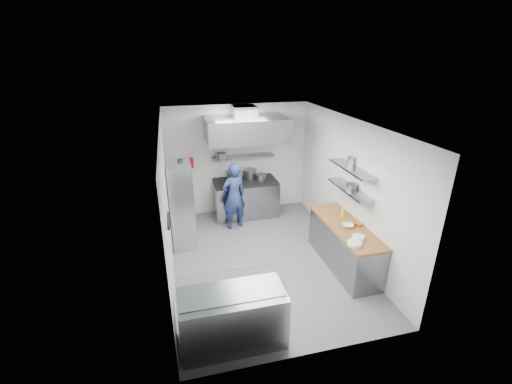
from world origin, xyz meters
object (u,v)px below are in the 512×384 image
object	(u,v)px
gas_range	(246,199)
display_case	(233,318)
wire_rack	(182,204)
chef	(234,196)

from	to	relation	value
gas_range	display_case	distance (m)	4.25
wire_rack	gas_range	bearing A→B (deg)	31.58
gas_range	wire_rack	size ratio (longest dim) A/B	0.86
wire_rack	chef	bearing A→B (deg)	18.58
chef	display_case	xyz separation A→B (m)	(-0.69, -3.51, -0.39)
chef	display_case	size ratio (longest dim) A/B	1.09
gas_range	chef	bearing A→B (deg)	-124.56
gas_range	display_case	bearing A→B (deg)	-105.02
display_case	gas_range	bearing A→B (deg)	74.98
display_case	wire_rack	bearing A→B (deg)	99.71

